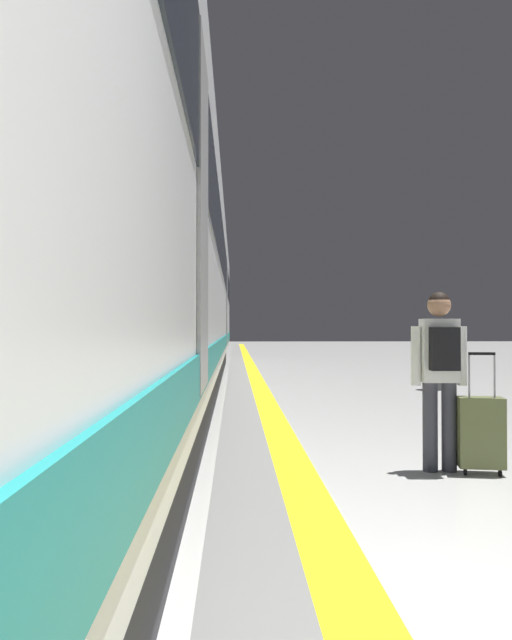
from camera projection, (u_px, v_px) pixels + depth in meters
safety_line_strip at (268, 405)px, 10.03m from camera, size 0.36×80.00×0.01m
tactile_edge_band at (245, 405)px, 10.02m from camera, size 0.70×80.00×0.01m
high_speed_train at (118, 240)px, 8.64m from camera, size 2.94×32.90×4.97m
passenger_near at (440, 365)px, 5.39m from camera, size 0.49×0.31×1.58m
suitcase_near at (481, 432)px, 5.30m from camera, size 0.41×0.29×1.05m
waste_bin at (434, 367)px, 12.61m from camera, size 0.46×0.46×0.91m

